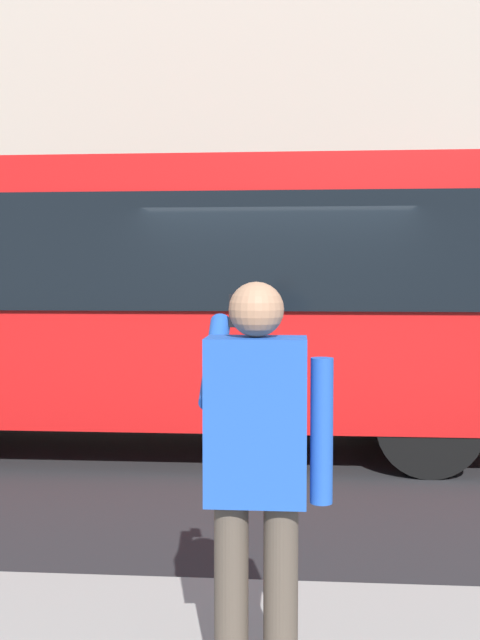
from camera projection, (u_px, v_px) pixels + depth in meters
The scene contains 4 objects.
ground_plane at pixel (279, 456), 7.70m from camera, with size 60.00×60.00×0.00m, color #232326.
building_facade_far at pixel (289, 60), 14.11m from camera, with size 28.00×1.55×12.00m.
red_bus at pixel (134, 293), 8.15m from camera, with size 9.05×2.54×3.08m.
pedestrian_photographer at pixel (257, 459), 2.97m from camera, with size 0.53×0.52×1.70m.
Camera 1 is at (-0.18, 7.61, 1.87)m, focal length 41.65 mm.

